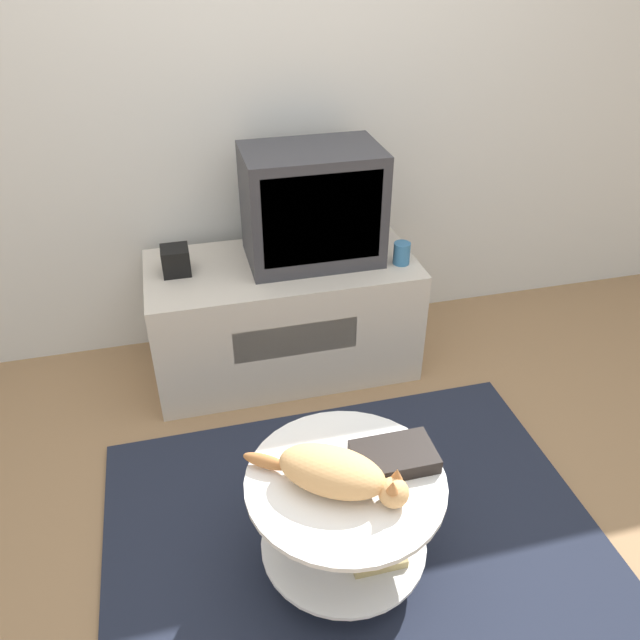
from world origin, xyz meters
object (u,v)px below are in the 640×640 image
(dvd_box, at_px, (394,457))
(cat, at_px, (336,473))
(tv, at_px, (312,206))
(speaker, at_px, (176,260))

(dvd_box, distance_m, cat, 0.21)
(cat, bearing_deg, dvd_box, 48.35)
(tv, distance_m, cat, 1.30)
(tv, bearing_deg, cat, -100.49)
(speaker, bearing_deg, tv, -0.26)
(dvd_box, relative_size, cat, 0.56)
(dvd_box, height_order, cat, cat)
(tv, xyz_separation_m, cat, (-0.23, -1.24, -0.31))
(cat, bearing_deg, tv, 113.42)
(speaker, height_order, dvd_box, speaker)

